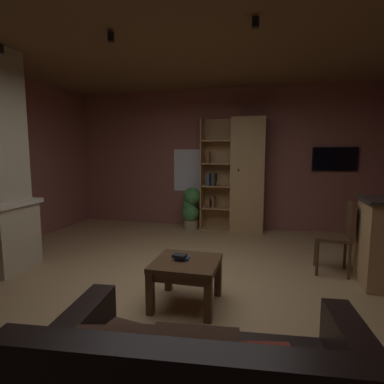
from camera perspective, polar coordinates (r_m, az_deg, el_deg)
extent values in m
cube|color=tan|center=(3.69, -1.58, -17.35)|extent=(6.24, 6.13, 0.02)
cube|color=#8E544C|center=(6.39, 5.90, 6.00)|extent=(6.36, 0.06, 2.78)
cube|color=brown|center=(3.58, -1.75, 27.83)|extent=(6.24, 6.13, 0.02)
cube|color=white|center=(6.52, -0.81, 3.97)|extent=(0.58, 0.01, 0.86)
cube|color=tan|center=(6.08, 10.09, 3.00)|extent=(0.63, 0.38, 2.17)
cube|color=tan|center=(6.32, 4.73, 3.25)|extent=(0.58, 0.02, 2.17)
cube|color=tan|center=(6.20, 1.90, 3.19)|extent=(0.02, 0.38, 2.17)
sphere|color=black|center=(5.88, 8.44, 3.95)|extent=(0.04, 0.04, 0.04)
cube|color=tan|center=(6.32, 4.36, -6.63)|extent=(0.58, 0.38, 0.02)
cube|color=tan|center=(6.23, 4.40, -2.84)|extent=(0.58, 0.38, 0.02)
cube|color=tan|center=(6.17, 4.44, 1.13)|extent=(0.58, 0.38, 0.02)
cube|color=tan|center=(6.14, 4.48, 5.16)|extent=(0.58, 0.38, 0.02)
cube|color=tan|center=(6.13, 4.52, 9.22)|extent=(0.58, 0.38, 0.02)
cube|color=black|center=(6.10, 4.27, 2.28)|extent=(0.03, 0.23, 0.24)
cube|color=brown|center=(6.16, 3.98, -1.83)|extent=(0.04, 0.23, 0.22)
cube|color=brown|center=(6.10, 3.09, 6.33)|extent=(0.03, 0.23, 0.23)
cube|color=brown|center=(6.18, 3.19, -2.01)|extent=(0.04, 0.23, 0.17)
cube|color=#2D4C8C|center=(6.12, 3.11, 2.28)|extent=(0.04, 0.23, 0.23)
sphere|color=beige|center=(6.17, 4.17, 1.60)|extent=(0.10, 0.10, 0.10)
cube|color=black|center=(2.02, -21.19, -29.49)|extent=(0.24, 0.92, 0.67)
cube|color=brown|center=(1.67, -11.89, -29.17)|extent=(0.49, 0.27, 0.38)
cube|color=brown|center=(1.74, -8.43, -28.79)|extent=(0.46, 0.22, 0.34)
cube|color=brown|center=(1.68, -9.74, -29.87)|extent=(0.41, 0.25, 0.37)
cube|color=brown|center=(1.55, 0.67, -30.86)|extent=(0.38, 0.22, 0.44)
cube|color=#4C331E|center=(3.20, -1.06, -12.78)|extent=(0.64, 0.63, 0.05)
cube|color=#4C331E|center=(3.22, -1.05, -13.87)|extent=(0.57, 0.57, 0.08)
cube|color=#4C331E|center=(3.13, -7.60, -17.86)|extent=(0.07, 0.07, 0.41)
cube|color=#4C331E|center=(2.98, 2.96, -19.09)|extent=(0.07, 0.07, 0.41)
cube|color=#4C331E|center=(3.60, -4.29, -14.34)|extent=(0.07, 0.07, 0.41)
cube|color=#4C331E|center=(3.48, 4.76, -15.15)|extent=(0.07, 0.07, 0.41)
cube|color=#2D4C8C|center=(3.22, -1.77, -11.89)|extent=(0.14, 0.12, 0.03)
cube|color=black|center=(3.19, -2.27, -11.52)|extent=(0.14, 0.12, 0.03)
cube|color=#4C331E|center=(4.38, 24.16, -7.49)|extent=(0.45, 0.45, 0.04)
cube|color=#4C331E|center=(4.35, 26.82, -4.49)|extent=(0.07, 0.40, 0.44)
cylinder|color=#4C331E|center=(4.59, 21.52, -9.65)|extent=(0.04, 0.04, 0.46)
cylinder|color=#4C331E|center=(4.25, 21.79, -11.03)|extent=(0.04, 0.04, 0.46)
cylinder|color=#4C331E|center=(4.63, 26.03, -9.75)|extent=(0.04, 0.04, 0.46)
cylinder|color=#4C331E|center=(4.29, 26.68, -11.12)|extent=(0.04, 0.04, 0.46)
cylinder|color=#9E896B|center=(6.30, -0.21, -5.87)|extent=(0.29, 0.29, 0.19)
sphere|color=#3D7F3D|center=(6.21, -0.32, -3.89)|extent=(0.34, 0.34, 0.34)
sphere|color=#3D7F3D|center=(6.24, -0.51, -2.39)|extent=(0.26, 0.26, 0.26)
sphere|color=#3D7F3D|center=(6.19, -0.01, -0.78)|extent=(0.35, 0.35, 0.35)
cube|color=black|center=(6.37, 24.48, 5.47)|extent=(0.78, 0.05, 0.44)
cube|color=black|center=(6.34, 24.52, 5.46)|extent=(0.74, 0.01, 0.40)
cylinder|color=black|center=(4.53, -31.46, 21.34)|extent=(0.07, 0.07, 0.09)
cylinder|color=black|center=(3.71, -14.52, 25.57)|extent=(0.07, 0.07, 0.09)
cylinder|color=black|center=(3.32, 11.47, 27.94)|extent=(0.07, 0.07, 0.09)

